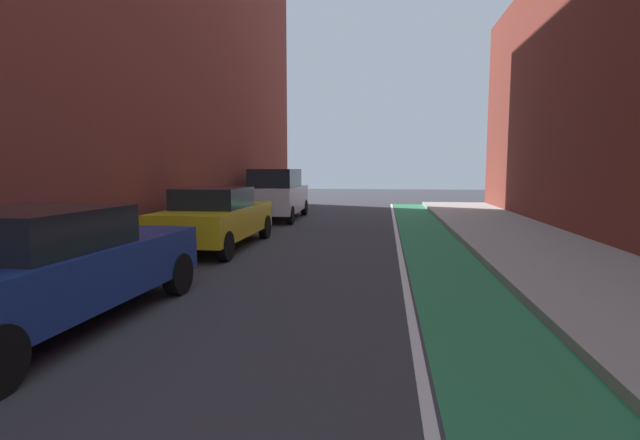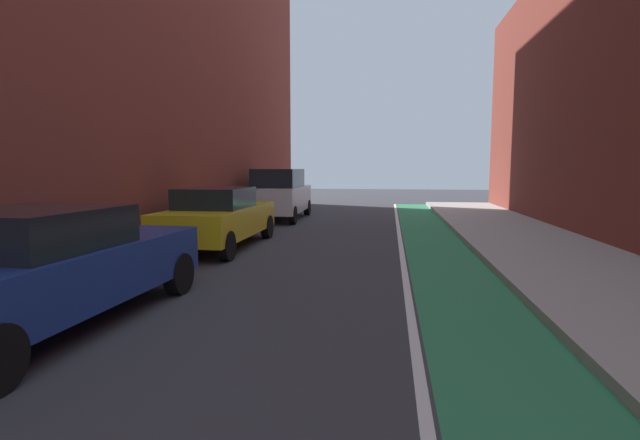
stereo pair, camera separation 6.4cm
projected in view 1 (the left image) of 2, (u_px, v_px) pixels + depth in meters
ground_plane at (285, 292)px, 7.76m from camera, size 76.87×76.87×0.00m
bike_lane_paint at (449, 271)px, 9.35m from camera, size 1.60×34.94×0.00m
lane_divider_stripe at (403, 270)px, 9.47m from camera, size 0.12×34.94×0.00m
sidewalk_right at (583, 271)px, 9.01m from camera, size 3.34×34.94×0.14m
parked_sedan_blue at (43, 267)px, 5.93m from camera, size 2.14×4.68×1.53m
parked_sedan_yellow_cab at (216, 217)px, 11.99m from camera, size 1.82×4.54×1.53m
parked_suv_white at (277, 194)px, 18.66m from camera, size 1.96×4.55×1.98m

